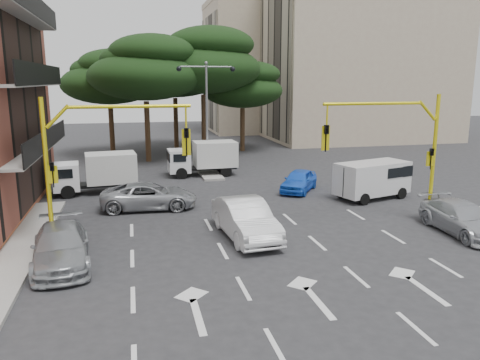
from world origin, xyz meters
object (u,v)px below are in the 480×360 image
Objects in this scene: street_lamp_center at (207,97)px; car_blue_compact at (299,181)px; signal_mast_right at (401,141)px; car_silver_wagon at (61,246)px; car_silver_cross_a at (149,196)px; box_truck_b at (203,159)px; box_truck_a at (96,174)px; car_white_hatch at (245,219)px; car_silver_parked at (462,218)px; van_white at (372,180)px; signal_mast_left at (93,151)px.

street_lamp_center reaches higher than car_blue_compact.
car_silver_wagon is (-14.80, -2.02, -3.19)m from signal_mast_right.
box_truck_b reaches higher than car_silver_cross_a.
box_truck_a is at bearing 117.64° from box_truck_b.
signal_mast_right reaches higher than car_white_hatch.
signal_mast_right is 1.23× the size of box_truck_b.
street_lamp_center is 1.62× the size of car_silver_wagon.
car_blue_compact is 7.89m from box_truck_b.
car_silver_wagon is at bearing 157.59° from car_silver_cross_a.
car_white_hatch is at bearing -141.97° from car_silver_cross_a.
van_white is at bearing 99.08° from car_silver_parked.
car_white_hatch reaches higher than car_silver_cross_a.
van_white is at bearing -137.48° from box_truck_b.
van_white reaches higher than car_silver_cross_a.
car_blue_compact is at bearing -57.34° from street_lamp_center.
car_white_hatch is 1.02× the size of box_truck_b.
car_silver_wagon is (-1.20, -2.02, -3.19)m from signal_mast_left.
car_white_hatch is 11.95m from box_truck_a.
signal_mast_left is at bearing 174.07° from car_silver_parked.
box_truck_b reaches higher than van_white.
car_blue_compact is at bearing -73.85° from car_silver_cross_a.
car_silver_wagon is 11.33m from box_truck_a.
box_truck_a is at bearing -155.05° from car_blue_compact.
car_silver_parked is at bearing -29.73° from car_blue_compact.
car_white_hatch is at bearing -88.74° from car_blue_compact.
street_lamp_center is at bearing -28.80° from box_truck_b.
box_truck_b is at bearing -23.09° from car_silver_cross_a.
street_lamp_center is 13.21m from van_white.
car_blue_compact is (5.22, 7.60, -0.16)m from car_white_hatch.
car_silver_wagon reaches higher than car_blue_compact.
car_blue_compact is 0.81× the size of car_silver_parked.
box_truck_b is at bearing 83.80° from car_white_hatch.
signal_mast_right is 15.24m from box_truck_b.
box_truck_b is (-9.16, 15.35, 0.51)m from car_silver_parked.
van_white is (15.91, 6.39, 0.37)m from car_silver_wagon.
car_white_hatch is (-7.53, -0.59, -3.07)m from signal_mast_right.
car_silver_cross_a is 15.10m from car_silver_parked.
car_silver_cross_a is at bearing 57.42° from car_silver_wagon.
box_truck_a reaches higher than car_white_hatch.
van_white is (8.64, 4.96, 0.25)m from car_white_hatch.
signal_mast_left is 9.69m from box_truck_a.
car_blue_compact is at bearing 50.46° from car_white_hatch.
car_white_hatch is 1.05× the size of car_silver_parked.
car_silver_cross_a is 1.16× the size of van_white.
van_white is (1.10, 4.37, -2.82)m from signal_mast_right.
car_silver_wagon is 1.00× the size of box_truck_a.
car_silver_wagon is (-8.00, -16.03, -4.73)m from street_lamp_center.
car_blue_compact is at bearing 108.30° from signal_mast_right.
car_white_hatch is at bearing -151.42° from box_truck_a.
car_blue_compact is at bearing -106.46° from box_truck_a.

